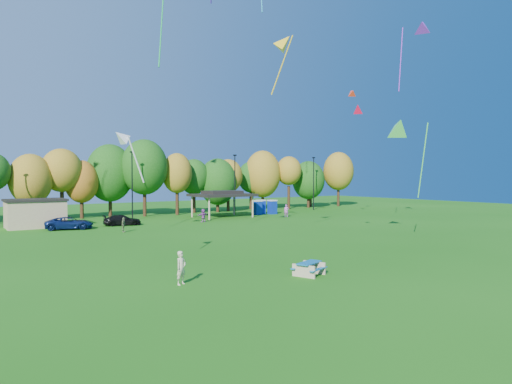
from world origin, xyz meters
TOP-DOWN VIEW (x-y plane):
  - ground at (0.00, 0.00)m, footprint 160.00×160.00m
  - tree_line at (-1.03, 45.51)m, footprint 93.57×10.55m
  - lamp_posts at (2.00, 40.00)m, footprint 64.50×0.25m
  - utility_building at (-10.00, 38.00)m, footprint 6.30×4.30m
  - pavilion at (14.00, 37.00)m, footprint 8.20×6.20m
  - porta_potties at (21.83, 37.86)m, footprint 3.75×2.35m
  - picnic_table at (-1.20, 1.45)m, footprint 2.21×2.03m
  - kite_flyer at (-8.37, 3.65)m, footprint 0.78×0.66m
  - car_c at (-7.30, 33.81)m, footprint 5.39×3.56m
  - car_d at (-1.23, 34.51)m, footprint 4.59×2.59m
  - far_person_0 at (21.68, 32.10)m, footprint 0.77×0.74m
  - far_person_2 at (-3.29, 27.95)m, footprint 0.79×0.97m
  - far_person_3 at (8.52, 32.53)m, footprint 1.64×0.87m
  - kite_3 at (24.57, 12.18)m, footprint 4.89×3.44m
  - kite_8 at (-9.89, 8.58)m, footprint 2.12×1.04m
  - kite_9 at (23.08, 21.07)m, footprint 1.71×1.84m
  - kite_11 at (15.22, 7.90)m, footprint 3.68×4.40m
  - kite_13 at (10.90, 8.84)m, footprint 1.54×1.49m
  - kite_15 at (5.10, 11.72)m, footprint 3.00×2.91m

SIDE VIEW (x-z plane):
  - ground at x=0.00m, z-range 0.00..0.00m
  - picnic_table at x=-1.20m, z-range 0.06..0.85m
  - car_d at x=-1.23m, z-range 0.00..1.26m
  - car_c at x=-7.30m, z-range 0.00..1.38m
  - far_person_2 at x=-3.29m, z-range 0.00..1.55m
  - far_person_3 at x=8.52m, z-range 0.00..1.68m
  - far_person_0 at x=21.68m, z-range 0.00..1.78m
  - kite_flyer at x=-8.37m, z-range 0.00..1.82m
  - porta_potties at x=21.83m, z-range 0.01..2.19m
  - utility_building at x=-10.00m, z-range 0.01..3.26m
  - pavilion at x=14.00m, z-range 1.34..5.11m
  - lamp_posts at x=2.00m, z-range 0.36..9.45m
  - tree_line at x=-1.03m, z-range 0.34..11.49m
  - kite_8 at x=-9.89m, z-range 6.44..9.84m
  - kite_11 at x=15.22m, z-range 6.35..14.18m
  - kite_13 at x=10.90m, z-range 11.05..12.28m
  - kite_9 at x=23.08m, z-range 15.39..16.89m
  - kite_15 at x=5.10m, z-range 14.21..19.81m
  - kite_3 at x=24.57m, z-range 17.81..26.45m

